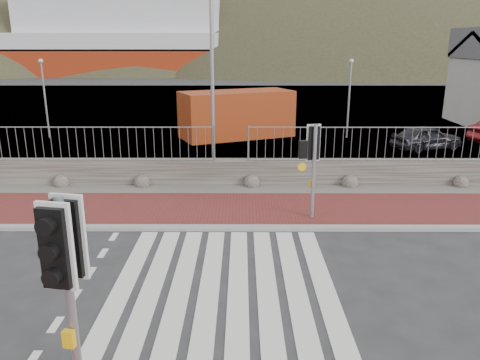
{
  "coord_description": "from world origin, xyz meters",
  "views": [
    {
      "loc": [
        0.38,
        -8.86,
        4.91
      ],
      "look_at": [
        0.33,
        3.0,
        1.42
      ],
      "focal_mm": 35.0,
      "sensor_mm": 36.0,
      "label": 1
    }
  ],
  "objects_px": {
    "traffic_signal_far": "(313,151)",
    "shipping_container": "(237,114)",
    "streetlight": "(216,59)",
    "ferry": "(83,40)",
    "car_a": "(426,137)",
    "traffic_signal_near": "(66,260)"
  },
  "relations": [
    {
      "from": "car_a",
      "to": "traffic_signal_far",
      "type": "bearing_deg",
      "value": 124.3
    },
    {
      "from": "traffic_signal_far",
      "to": "ferry",
      "type": "bearing_deg",
      "value": -78.24
    },
    {
      "from": "traffic_signal_near",
      "to": "streetlight",
      "type": "bearing_deg",
      "value": 93.73
    },
    {
      "from": "ferry",
      "to": "car_a",
      "type": "relative_size",
      "value": 14.64
    },
    {
      "from": "streetlight",
      "to": "shipping_container",
      "type": "height_order",
      "value": "streetlight"
    },
    {
      "from": "car_a",
      "to": "shipping_container",
      "type": "bearing_deg",
      "value": 51.77
    },
    {
      "from": "ferry",
      "to": "car_a",
      "type": "height_order",
      "value": "ferry"
    },
    {
      "from": "traffic_signal_near",
      "to": "traffic_signal_far",
      "type": "relative_size",
      "value": 1.12
    },
    {
      "from": "traffic_signal_far",
      "to": "car_a",
      "type": "bearing_deg",
      "value": -137.36
    },
    {
      "from": "traffic_signal_far",
      "to": "streetlight",
      "type": "xyz_separation_m",
      "value": [
        -2.91,
        4.28,
        2.33
      ]
    },
    {
      "from": "traffic_signal_near",
      "to": "streetlight",
      "type": "distance_m",
      "value": 11.78
    },
    {
      "from": "ferry",
      "to": "streetlight",
      "type": "xyz_separation_m",
      "value": [
        24.1,
        -59.82,
        -1.01
      ]
    },
    {
      "from": "car_a",
      "to": "streetlight",
      "type": "bearing_deg",
      "value": 97.81
    },
    {
      "from": "streetlight",
      "to": "shipping_container",
      "type": "distance_m",
      "value": 8.7
    },
    {
      "from": "traffic_signal_far",
      "to": "shipping_container",
      "type": "bearing_deg",
      "value": -90.72
    },
    {
      "from": "ferry",
      "to": "car_a",
      "type": "distance_m",
      "value": 64.58
    },
    {
      "from": "shipping_container",
      "to": "car_a",
      "type": "distance_m",
      "value": 9.61
    },
    {
      "from": "traffic_signal_far",
      "to": "shipping_container",
      "type": "xyz_separation_m",
      "value": [
        -2.26,
        12.37,
        -0.8
      ]
    },
    {
      "from": "traffic_signal_far",
      "to": "streetlight",
      "type": "relative_size",
      "value": 0.36
    },
    {
      "from": "shipping_container",
      "to": "streetlight",
      "type": "bearing_deg",
      "value": -118.32
    },
    {
      "from": "streetlight",
      "to": "car_a",
      "type": "distance_m",
      "value": 11.57
    },
    {
      "from": "traffic_signal_far",
      "to": "traffic_signal_near",
      "type": "bearing_deg",
      "value": 48.57
    }
  ]
}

